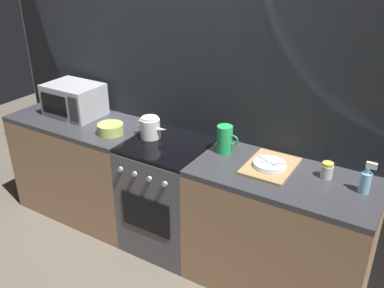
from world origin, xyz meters
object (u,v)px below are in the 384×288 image
object	(u,v)px
mixing_bowl	(111,129)
spice_jar	(327,170)
microwave	(74,100)
dish_pile	(270,166)
kettle	(150,128)
spray_bottle	(366,181)
stove_unit	(169,195)
pitcher	(225,139)

from	to	relation	value
mixing_bowl	spice_jar	world-z (taller)	spice_jar
microwave	dish_pile	size ratio (longest dim) A/B	1.15
kettle	spray_bottle	bearing A→B (deg)	1.24
stove_unit	mixing_bowl	size ratio (longest dim) A/B	4.50
mixing_bowl	pitcher	world-z (taller)	pitcher
mixing_bowl	dish_pile	distance (m)	1.27
stove_unit	pitcher	world-z (taller)	pitcher
kettle	spice_jar	xyz separation A→B (m)	(1.30, 0.09, -0.03)
kettle	spray_bottle	size ratio (longest dim) A/B	1.40
kettle	pitcher	size ratio (longest dim) A/B	1.42
stove_unit	spice_jar	size ratio (longest dim) A/B	8.57
dish_pile	spray_bottle	distance (m)	0.59
spice_jar	dish_pile	bearing A→B (deg)	-168.60
spray_bottle	dish_pile	bearing A→B (deg)	-178.86
kettle	mixing_bowl	world-z (taller)	kettle
stove_unit	mixing_bowl	distance (m)	0.69
pitcher	spice_jar	bearing A→B (deg)	1.70
stove_unit	spray_bottle	distance (m)	1.47
microwave	kettle	xyz separation A→B (m)	(0.83, -0.04, -0.05)
kettle	pitcher	world-z (taller)	pitcher
kettle	microwave	bearing A→B (deg)	177.10
dish_pile	mixing_bowl	bearing A→B (deg)	-174.34
microwave	pitcher	world-z (taller)	microwave
dish_pile	spice_jar	xyz separation A→B (m)	(0.35, 0.07, 0.03)
stove_unit	spray_bottle	size ratio (longest dim) A/B	4.43
mixing_bowl	pitcher	distance (m)	0.92
kettle	spray_bottle	distance (m)	1.54
microwave	spray_bottle	distance (m)	2.37
mixing_bowl	pitcher	size ratio (longest dim) A/B	1.00
stove_unit	microwave	xyz separation A→B (m)	(-1.00, 0.07, 0.59)
stove_unit	mixing_bowl	bearing A→B (deg)	-170.60
stove_unit	dish_pile	bearing A→B (deg)	3.36
stove_unit	spray_bottle	bearing A→B (deg)	2.41
kettle	spray_bottle	world-z (taller)	spray_bottle
stove_unit	pitcher	xyz separation A→B (m)	(0.42, 0.10, 0.55)
stove_unit	pitcher	size ratio (longest dim) A/B	4.50
pitcher	kettle	bearing A→B (deg)	-173.18
kettle	spice_jar	size ratio (longest dim) A/B	2.71
microwave	spray_bottle	bearing A→B (deg)	-0.21
dish_pile	spray_bottle	size ratio (longest dim) A/B	1.97
stove_unit	dish_pile	distance (m)	0.92
kettle	pitcher	xyz separation A→B (m)	(0.59, 0.07, 0.02)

